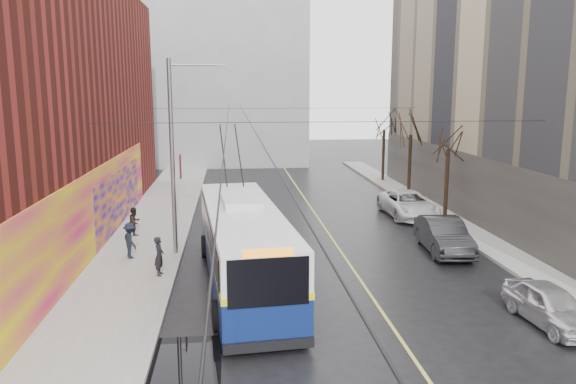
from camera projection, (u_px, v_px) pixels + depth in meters
name	position (u px, v px, depth m)	size (l,w,h in m)	color
ground	(355.00, 345.00, 17.00)	(140.00, 140.00, 0.00)	black
sidewalk_left	(145.00, 244.00, 27.94)	(4.00, 60.00, 0.15)	gray
sidewalk_right	(473.00, 235.00, 29.62)	(2.00, 60.00, 0.15)	gray
lane_line	(327.00, 230.00, 30.85)	(0.12, 50.00, 0.01)	#BFB74C
building_far	(207.00, 76.00, 58.81)	(20.50, 12.10, 18.00)	gray
streetlight_pole	(176.00, 152.00, 25.31)	(2.65, 0.60, 9.00)	slate
catenary_wires	(251.00, 116.00, 30.08)	(18.00, 60.00, 0.22)	black
tree_near	(449.00, 136.00, 32.65)	(3.20, 3.20, 6.40)	black
tree_mid	(411.00, 124.00, 39.45)	(3.20, 3.20, 6.68)	black
tree_far	(384.00, 120.00, 46.32)	(3.20, 3.20, 6.57)	black
puddle	(185.00, 364.00, 15.87)	(2.04, 3.53, 0.01)	black
pigeons_flying	(260.00, 88.00, 25.06)	(2.22, 2.55, 1.93)	slate
trolleybus	(244.00, 244.00, 21.95)	(3.84, 12.78, 5.99)	#0A1A51
parked_car_a	(550.00, 305.00, 18.41)	(1.57, 3.91, 1.33)	silver
parked_car_b	(444.00, 235.00, 26.65)	(1.72, 4.93, 1.62)	#28272A
parked_car_c	(408.00, 204.00, 34.08)	(2.56, 5.56, 1.54)	silver
following_car	(226.00, 199.00, 35.89)	(1.71, 4.26, 1.45)	silver
pedestrian_a	(159.00, 256.00, 22.85)	(0.59, 0.39, 1.61)	black
pedestrian_b	(135.00, 222.00, 28.89)	(0.74, 0.58, 1.53)	black
pedestrian_c	(130.00, 240.00, 25.17)	(1.05, 0.60, 1.63)	black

